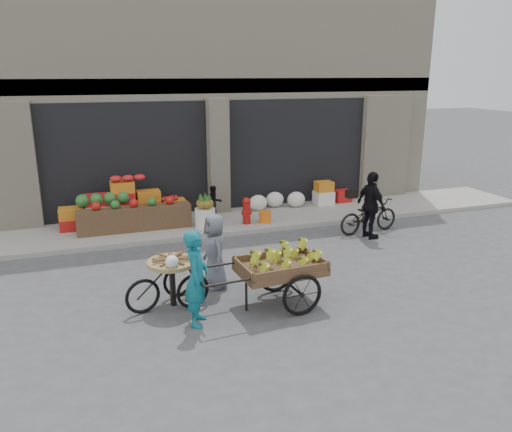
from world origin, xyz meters
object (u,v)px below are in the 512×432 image
object	(u,v)px
pineapple_bin	(205,218)
vendor_woman	(197,278)
bicycle	(369,215)
banana_cart	(278,265)
tricycle_cart	(172,275)
orange_bucket	(265,217)
seated_person	(214,203)
vendor_grey	(215,251)
cyclist	(371,205)
fire_hydrant	(247,209)

from	to	relation	value
pineapple_bin	vendor_woman	size ratio (longest dim) A/B	0.33
bicycle	banana_cart	bearing A→B (deg)	123.01
tricycle_cart	bicycle	world-z (taller)	tricycle_cart
banana_cart	vendor_woman	world-z (taller)	vendor_woman
orange_bucket	seated_person	distance (m)	1.42
seated_person	vendor_grey	distance (m)	4.17
orange_bucket	vendor_grey	xyz separation A→B (m)	(-2.25, -3.33, 0.45)
cyclist	tricycle_cart	bearing A→B (deg)	105.11
orange_bucket	cyclist	world-z (taller)	cyclist
pineapple_bin	bicycle	world-z (taller)	bicycle
vendor_woman	cyclist	bearing A→B (deg)	-39.46
banana_cart	vendor_grey	size ratio (longest dim) A/B	1.75
tricycle_cart	cyclist	world-z (taller)	cyclist
pineapple_bin	vendor_woman	xyz separation A→B (m)	(-1.29, -4.74, 0.42)
pineapple_bin	fire_hydrant	bearing A→B (deg)	-2.60
fire_hydrant	vendor_woman	bearing A→B (deg)	-116.97
pineapple_bin	vendor_grey	xyz separation A→B (m)	(-0.65, -3.43, 0.35)
vendor_grey	seated_person	bearing A→B (deg)	159.57
vendor_woman	cyclist	distance (m)	5.78
orange_bucket	tricycle_cart	distance (m)	4.99
orange_bucket	cyclist	bearing A→B (deg)	-39.51
vendor_grey	bicycle	size ratio (longest dim) A/B	0.84
bicycle	cyclist	size ratio (longest dim) A/B	1.03
vendor_woman	orange_bucket	bearing A→B (deg)	-11.44
banana_cart	bicycle	size ratio (longest dim) A/B	1.47
banana_cart	tricycle_cart	distance (m)	1.85
banana_cart	seated_person	bearing A→B (deg)	84.01
seated_person	tricycle_cart	bearing A→B (deg)	-123.28
vendor_woman	bicycle	xyz separation A→B (m)	(5.20, 3.30, -0.34)
pineapple_bin	vendor_grey	bearing A→B (deg)	-100.71
pineapple_bin	vendor_grey	world-z (taller)	vendor_grey
pineapple_bin	cyclist	size ratio (longest dim) A/B	0.31
fire_hydrant	bicycle	size ratio (longest dim) A/B	0.41
fire_hydrant	vendor_grey	size ratio (longest dim) A/B	0.49
vendor_grey	bicycle	bearing A→B (deg)	107.71
fire_hydrant	pineapple_bin	bearing A→B (deg)	177.40
fire_hydrant	orange_bucket	distance (m)	0.55
orange_bucket	tricycle_cart	world-z (taller)	tricycle_cart
pineapple_bin	banana_cart	world-z (taller)	banana_cart
orange_bucket	cyclist	size ratio (longest dim) A/B	0.19
tricycle_cart	vendor_grey	distance (m)	1.06
tricycle_cart	pineapple_bin	bearing A→B (deg)	54.08
tricycle_cart	banana_cart	bearing A→B (deg)	-33.17
seated_person	cyclist	size ratio (longest dim) A/B	0.56
bicycle	seated_person	bearing A→B (deg)	53.14
tricycle_cart	cyclist	distance (m)	5.68
fire_hydrant	banana_cart	xyz separation A→B (m)	(-0.92, -4.49, 0.25)
seated_person	cyclist	bearing A→B (deg)	-46.40
seated_person	tricycle_cart	size ratio (longest dim) A/B	0.64
seated_person	banana_cart	size ratio (longest dim) A/B	0.37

